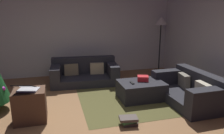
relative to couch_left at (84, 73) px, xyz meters
name	(u,v)px	position (x,y,z in m)	size (l,w,h in m)	color
ground_plane	(86,125)	(-0.30, -2.25, -0.25)	(6.40, 6.40, 0.00)	brown
rear_partition	(69,31)	(-0.30, 0.89, 1.05)	(6.40, 0.12, 2.60)	beige
couch_left	(84,73)	(0.00, 0.00, 0.00)	(1.76, 1.03, 0.64)	#26262B
couch_right	(191,90)	(1.94, -1.86, 0.00)	(0.92, 1.56, 0.62)	#26262B
ottoman	(141,90)	(1.02, -1.43, -0.06)	(0.95, 0.69, 0.37)	#26262B
gift_box	(143,78)	(1.08, -1.36, 0.17)	(0.23, 0.19, 0.11)	red
tv_remote	(132,83)	(0.79, -1.47, 0.13)	(0.05, 0.16, 0.02)	black
side_table	(30,106)	(-1.19, -1.85, 0.03)	(0.52, 0.44, 0.55)	#4C3323
laptop	(27,88)	(-1.20, -1.91, 0.35)	(0.42, 0.46, 0.18)	silver
book_stack	(129,120)	(0.38, -2.43, -0.17)	(0.32, 0.25, 0.14)	#4C423D
corner_lamp	(161,25)	(2.38, 0.40, 1.20)	(0.36, 0.36, 1.70)	black
area_rug	(141,98)	(1.02, -1.43, -0.25)	(2.60, 2.00, 0.01)	#4C4924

